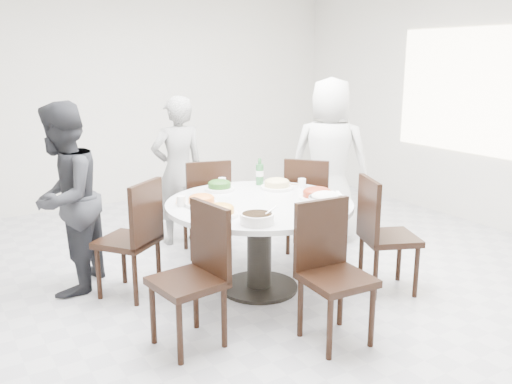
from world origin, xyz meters
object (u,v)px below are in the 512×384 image
beverage_bottle (260,172)px  diner_middle (178,171)px  chair_n (205,206)px  rice_bowl (326,204)px  chair_s (337,276)px  chair_nw (127,238)px  diner_right (329,160)px  chair_sw (187,279)px  dining_table (259,246)px  chair_se (390,235)px  diner_left (64,199)px  chair_ne (309,204)px  soup_bowl (257,218)px

beverage_bottle → diner_middle: bearing=112.5°
chair_n → rice_bowl: size_ratio=3.66×
chair_n → chair_s: same height
chair_nw → diner_right: bearing=149.7°
chair_nw → chair_s: (0.92, -1.47, 0.00)m
chair_sw → dining_table: bearing=113.0°
chair_sw → chair_se: (1.77, -0.06, 0.00)m
chair_n → diner_left: diner_left is taller
chair_ne → rice_bowl: bearing=106.3°
chair_ne → chair_s: (-0.94, -1.52, 0.00)m
chair_n → chair_sw: same height
chair_sw → diner_middle: (0.82, 1.95, 0.28)m
dining_table → rice_bowl: rice_bowl is taller
rice_bowl → diner_right: bearing=49.5°
chair_sw → rice_bowl: size_ratio=3.66×
diner_left → rice_bowl: bearing=86.9°
dining_table → diner_left: diner_left is taller
chair_se → rice_bowl: size_ratio=3.66×
chair_n → diner_right: (1.31, -0.27, 0.37)m
chair_ne → beverage_bottle: bearing=50.2°
chair_n → chair_s: 1.99m
beverage_bottle → chair_s: bearing=-103.1°
chair_se → soup_bowl: 1.26m
chair_se → diner_left: bearing=81.2°
beverage_bottle → dining_table: bearing=-122.8°
dining_table → beverage_bottle: beverage_bottle is taller
soup_bowl → chair_se: bearing=-4.3°
diner_middle → chair_sw: bearing=70.4°
chair_ne → diner_middle: diner_middle is taller
chair_sw → chair_ne: bearing=112.8°
chair_nw → chair_se: (1.83, -1.05, 0.00)m
chair_sw → diner_middle: size_ratio=0.63×
chair_n → chair_se: size_ratio=1.00×
diner_left → beverage_bottle: (1.65, -0.32, 0.10)m
dining_table → chair_se: (0.89, -0.58, 0.10)m
beverage_bottle → diner_left: bearing=169.1°
rice_bowl → dining_table: bearing=120.1°
soup_bowl → chair_n: bearing=77.1°
diner_left → chair_ne: bearing=118.5°
dining_table → beverage_bottle: size_ratio=6.20×
dining_table → chair_nw: size_ratio=1.58×
chair_nw → chair_se: 2.11m
chair_s → diner_middle: 2.45m
diner_left → chair_s: bearing=71.7°
chair_sw → diner_middle: 2.13m
diner_middle → rice_bowl: diner_middle is taller
chair_se → beverage_bottle: size_ratio=3.92×
chair_s → diner_left: bearing=129.4°
chair_ne → chair_nw: size_ratio=1.00×
chair_s → rice_bowl: (0.31, 0.51, 0.33)m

